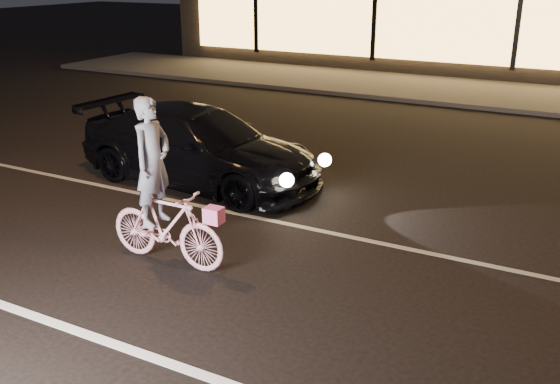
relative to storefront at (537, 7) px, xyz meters
The scene contains 7 objects.
ground 19.09m from the storefront, 90.00° to the right, with size 90.00×90.00×0.00m, color black.
lane_stripe_near 20.58m from the storefront, 90.00° to the right, with size 60.00×0.12×0.01m, color silver.
lane_stripe_far 17.10m from the storefront, 90.00° to the right, with size 60.00×0.10×0.01m, color gray.
sidewalk 6.32m from the storefront, 90.00° to the right, with size 30.00×4.00×0.12m, color #383533.
storefront is the anchor object (origin of this frame).
cyclist 18.91m from the storefront, 95.72° to the right, with size 1.66×0.57×2.10m.
sedan 16.41m from the storefront, 101.54° to the right, with size 4.52×2.10×1.28m.
Camera 1 is at (2.71, -5.38, 3.53)m, focal length 40.00 mm.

